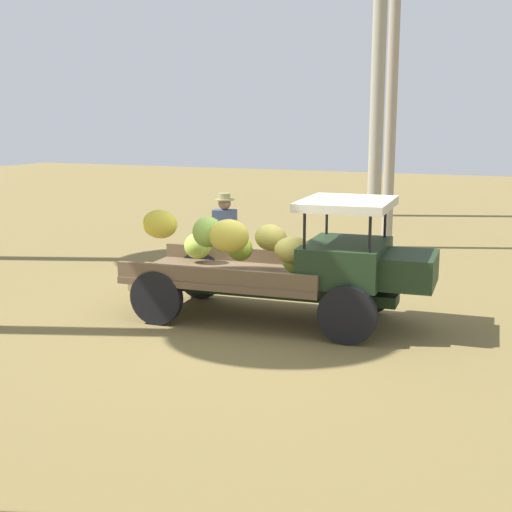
# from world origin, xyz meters

# --- Properties ---
(ground_plane) EXTENTS (60.00, 60.00, 0.00)m
(ground_plane) POSITION_xyz_m (0.00, 0.00, 0.00)
(ground_plane) COLOR olive
(truck) EXTENTS (4.55, 2.05, 1.84)m
(truck) POSITION_xyz_m (0.19, 0.12, 0.90)
(truck) COLOR #1D2F19
(truck) RESTS_ON ground
(farmer) EXTENTS (0.54, 0.50, 1.69)m
(farmer) POSITION_xyz_m (-1.62, 1.52, 0.96)
(farmer) COLOR #535776
(farmer) RESTS_ON ground
(wooden_crate) EXTENTS (0.52, 0.57, 0.43)m
(wooden_crate) POSITION_xyz_m (-2.86, 0.91, 0.22)
(wooden_crate) COLOR olive
(wooden_crate) RESTS_ON ground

